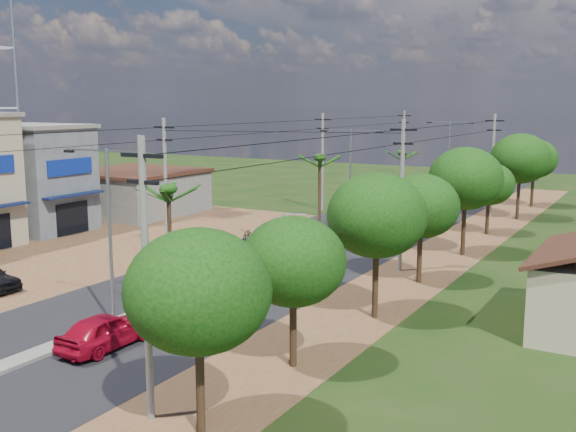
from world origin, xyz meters
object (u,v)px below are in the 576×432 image
car_red_near (105,331)px  car_silver_mid (261,276)px  car_white_far (285,228)px  moto_rider_east (204,339)px

car_red_near → car_silver_mid: bearing=-93.1°
car_silver_mid → car_white_far: 13.40m
car_red_near → car_white_far: car_white_far is taller
car_red_near → car_white_far: size_ratio=0.83×
car_red_near → car_white_far: bearing=-77.8°
car_silver_mid → car_white_far: size_ratio=0.76×
car_silver_mid → moto_rider_east: (2.90, -8.95, -0.25)m
car_white_far → moto_rider_east: (8.54, -21.11, -0.36)m
car_silver_mid → moto_rider_east: 9.41m
moto_rider_east → car_silver_mid: bearing=-86.2°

